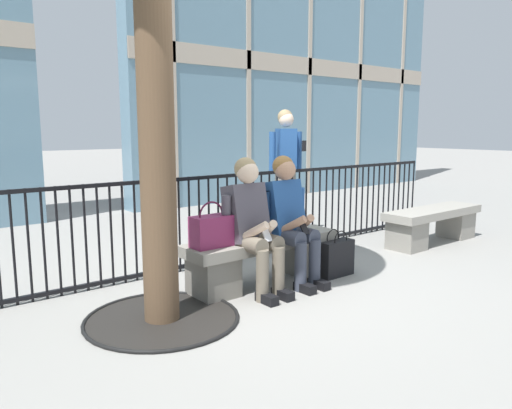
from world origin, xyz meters
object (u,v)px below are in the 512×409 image
Objects in this scene: seated_person_companion at (290,216)px; stone_bench_far at (433,222)px; bystander_at_railing at (286,163)px; shopping_bag at (336,258)px; seated_person_with_phone at (252,221)px; handbag_on_bench at (211,231)px; stone_bench at (263,256)px.

stone_bench_far is at bearing 1.18° from seated_person_companion.
stone_bench_far is (1.24, -1.45, -0.73)m from bystander_at_railing.
shopping_bag is at bearing -15.98° from seated_person_companion.
seated_person_companion is (0.45, 0.00, 0.00)m from seated_person_with_phone.
shopping_bag is 2.05m from stone_bench_far.
stone_bench_far is (2.99, 0.05, -0.38)m from seated_person_with_phone.
seated_person_companion reaches higher than handbag_on_bench.
stone_bench is at bearing 29.94° from seated_person_with_phone.
seated_person_with_phone is 0.45m from seated_person_companion.
handbag_on_bench is 3.36m from stone_bench_far.
handbag_on_bench is 2.55m from bystander_at_railing.
bystander_at_railing reaches higher than stone_bench_far.
stone_bench is at bearing 159.45° from shopping_bag.
stone_bench is at bearing 0.99° from handbag_on_bench.
seated_person_with_phone is 0.76× the size of stone_bench_far.
shopping_bag is 0.29× the size of stone_bench_far.
seated_person_companion is at bearing 0.00° from seated_person_with_phone.
seated_person_companion is 2.58× the size of shopping_bag.
handbag_on_bench reaches higher than shopping_bag.
seated_person_companion is 0.76× the size of stone_bench_far.
stone_bench is 1.00× the size of stone_bench_far.
shopping_bag is at bearing -20.55° from stone_bench.
bystander_at_railing is (1.30, 1.50, 0.35)m from seated_person_companion.
seated_person_companion reaches higher than stone_bench_far.
handbag_on_bench is (-0.80, 0.12, -0.06)m from seated_person_companion.
handbag_on_bench reaches higher than stone_bench_far.
bystander_at_railing is 1.07× the size of stone_bench_far.
shopping_bag is at bearing -115.68° from bystander_at_railing.
seated_person_companion is at bearing 164.02° from shopping_bag.
seated_person_companion is 0.71× the size of bystander_at_railing.
seated_person_with_phone reaches higher than shopping_bag.
handbag_on_bench is at bearing -146.63° from bystander_at_railing.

